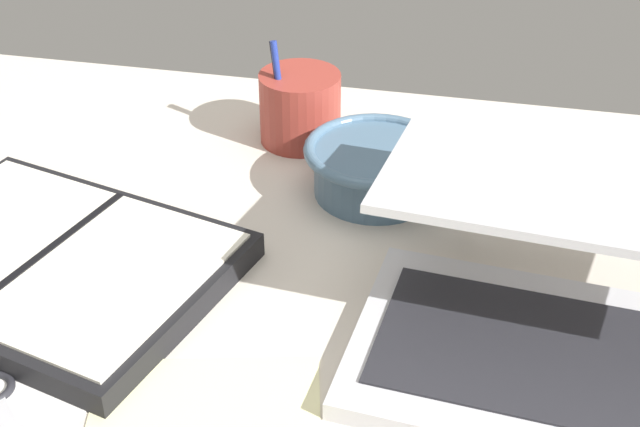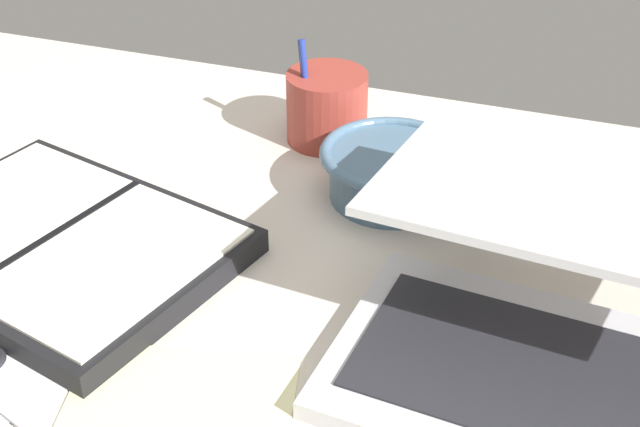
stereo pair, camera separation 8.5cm
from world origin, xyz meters
TOP-DOWN VIEW (x-y plane):
  - desk_top at (0.00, 0.00)cm, footprint 140.00×100.00cm
  - laptop at (25.18, 1.62)cm, footprint 38.26×35.73cm
  - bowl at (4.55, 23.68)cm, footprint 16.18×16.18cm
  - pen_cup at (-6.64, 34.00)cm, footprint 10.00×10.00cm
  - planner at (-24.28, 1.31)cm, footprint 39.63×33.55cm

SIDE VIEW (x-z plane):
  - desk_top at x=0.00cm, z-range 0.00..2.00cm
  - planner at x=-24.28cm, z-range 1.91..4.94cm
  - bowl at x=4.55cm, z-range 2.35..8.48cm
  - pen_cup at x=-6.64cm, z-range -0.22..13.10cm
  - laptop at x=25.18cm, z-range -0.02..14.47cm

